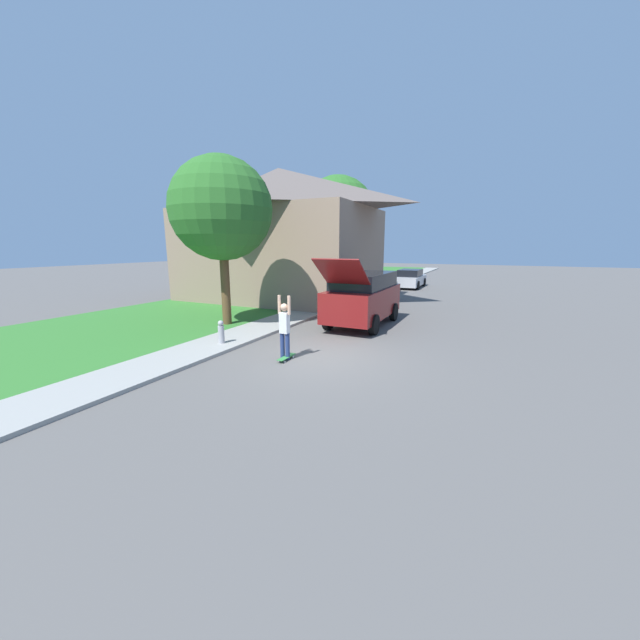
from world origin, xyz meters
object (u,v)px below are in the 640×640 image
at_px(skateboarder, 285,327).
at_px(skateboard, 286,357).
at_px(lawn_tree_near, 221,209).
at_px(car_down_street, 410,279).
at_px(suv_parked, 363,297).
at_px(lawn_tree_far, 338,215).
at_px(fire_hydrant, 221,332).

distance_m(skateboarder, skateboard, 0.88).
relative_size(lawn_tree_near, car_down_street, 1.43).
bearing_deg(suv_parked, lawn_tree_near, -152.67).
relative_size(car_down_street, skateboard, 5.90).
bearing_deg(suv_parked, car_down_street, 94.44).
bearing_deg(suv_parked, skateboarder, -95.43).
bearing_deg(skateboarder, lawn_tree_near, 147.87).
bearing_deg(skateboard, suv_parked, 85.30).
bearing_deg(suv_parked, skateboard, -94.70).
distance_m(lawn_tree_near, car_down_street, 18.28).
relative_size(lawn_tree_near, skateboarder, 3.51).
relative_size(lawn_tree_far, suv_parked, 1.39).
bearing_deg(skateboard, lawn_tree_near, 147.89).
relative_size(skateboarder, fire_hydrant, 2.46).
height_order(lawn_tree_near, skateboard, lawn_tree_near).
height_order(lawn_tree_far, fire_hydrant, lawn_tree_far).
distance_m(suv_parked, fire_hydrant, 6.03).
bearing_deg(lawn_tree_near, fire_hydrant, -53.32).
xyz_separation_m(lawn_tree_near, lawn_tree_far, (0.51, 10.38, 0.55)).
distance_m(lawn_tree_far, suv_parked, 9.84).
xyz_separation_m(lawn_tree_near, car_down_street, (3.85, 17.43, -3.94)).
height_order(lawn_tree_near, fire_hydrant, lawn_tree_near).
relative_size(lawn_tree_near, lawn_tree_far, 0.87).
xyz_separation_m(skateboard, fire_hydrant, (-2.69, 0.35, 0.38)).
height_order(lawn_tree_near, car_down_street, lawn_tree_near).
distance_m(suv_parked, skateboarder, 5.44).
relative_size(skateboarder, skateboard, 2.40).
height_order(car_down_street, skateboarder, skateboarder).
height_order(lawn_tree_far, skateboard, lawn_tree_far).
bearing_deg(lawn_tree_far, car_down_street, 64.64).
xyz_separation_m(lawn_tree_near, skateboard, (4.56, -2.86, -4.55)).
distance_m(car_down_street, skateboarder, 20.26).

